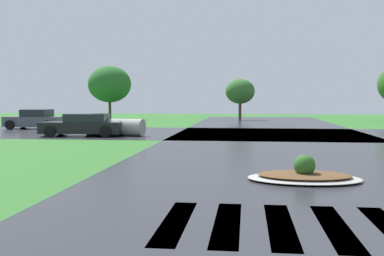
{
  "coord_description": "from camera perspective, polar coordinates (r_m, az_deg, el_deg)",
  "views": [
    {
      "loc": [
        -1.48,
        -3.11,
        2.15
      ],
      "look_at": [
        -3.11,
        10.65,
        1.25
      ],
      "focal_mm": 43.39,
      "sensor_mm": 36.0,
      "label": 1
    }
  ],
  "objects": [
    {
      "name": "asphalt_cross_road",
      "position": [
        28.26,
        9.74,
        -0.71
      ],
      "size": [
        90.0,
        10.3,
        0.01
      ],
      "primitive_type": "cube",
      "color": "#2B2B30",
      "rests_on": "ground"
    },
    {
      "name": "background_treeline",
      "position": [
        46.39,
        15.54,
        5.14
      ],
      "size": [
        46.7,
        6.19,
        5.41
      ],
      "color": "#4C3823",
      "rests_on": "ground"
    },
    {
      "name": "drainage_pipe_stack",
      "position": [
        26.95,
        -9.5,
        0.11
      ],
      "size": [
        3.61,
        1.59,
        0.97
      ],
      "color": "#9E9B93",
      "rests_on": "ground"
    },
    {
      "name": "median_island",
      "position": [
        12.48,
        13.65,
        -5.68
      ],
      "size": [
        2.94,
        1.93,
        0.68
      ],
      "color": "#9E9B93",
      "rests_on": "ground"
    },
    {
      "name": "crosswalk_stripes",
      "position": [
        8.26,
        17.17,
        -11.49
      ],
      "size": [
        5.85,
        2.94,
        0.01
      ],
      "color": "white",
      "rests_on": "ground"
    },
    {
      "name": "car_silver_hatch",
      "position": [
        26.96,
        -13.19,
        0.32
      ],
      "size": [
        4.66,
        2.25,
        1.26
      ],
      "rotation": [
        0.0,
        0.0,
        3.2
      ],
      "color": "black",
      "rests_on": "ground"
    },
    {
      "name": "asphalt_roadway",
      "position": [
        13.36,
        13.09,
        -5.63
      ],
      "size": [
        11.44,
        80.0,
        0.01
      ],
      "primitive_type": "cube",
      "color": "#2B2B30",
      "rests_on": "ground"
    },
    {
      "name": "car_dark_suv",
      "position": [
        34.3,
        -18.69,
        0.97
      ],
      "size": [
        4.08,
        2.13,
        1.36
      ],
      "rotation": [
        0.0,
        0.0,
        3.12
      ],
      "color": "#4C545B",
      "rests_on": "ground"
    }
  ]
}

